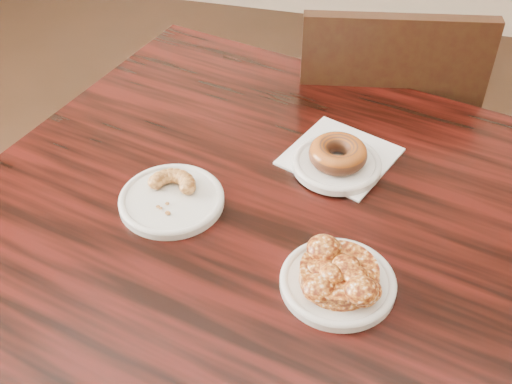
% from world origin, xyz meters
% --- Properties ---
extents(cafe_table, '(1.20, 1.20, 0.75)m').
position_xyz_m(cafe_table, '(-0.14, 0.28, 0.38)').
color(cafe_table, black).
rests_on(cafe_table, floor).
extents(chair_far, '(0.48, 0.48, 0.90)m').
position_xyz_m(chair_far, '(-0.00, 0.91, 0.45)').
color(chair_far, black).
rests_on(chair_far, floor).
extents(napkin, '(0.22, 0.22, 0.00)m').
position_xyz_m(napkin, '(-0.04, 0.48, 0.75)').
color(napkin, white).
rests_on(napkin, cafe_table).
extents(plate_donut, '(0.15, 0.15, 0.01)m').
position_xyz_m(plate_donut, '(-0.04, 0.44, 0.76)').
color(plate_donut, white).
rests_on(plate_donut, napkin).
extents(plate_cruller, '(0.17, 0.17, 0.01)m').
position_xyz_m(plate_cruller, '(-0.29, 0.29, 0.76)').
color(plate_cruller, silver).
rests_on(plate_cruller, cafe_table).
extents(plate_fritter, '(0.17, 0.17, 0.01)m').
position_xyz_m(plate_fritter, '(-0.00, 0.19, 0.76)').
color(plate_fritter, silver).
rests_on(plate_fritter, cafe_table).
extents(glazed_donut, '(0.10, 0.10, 0.04)m').
position_xyz_m(glazed_donut, '(-0.04, 0.44, 0.78)').
color(glazed_donut, '#933F15').
rests_on(glazed_donut, plate_donut).
extents(apple_fritter, '(0.16, 0.16, 0.04)m').
position_xyz_m(apple_fritter, '(-0.00, 0.19, 0.78)').
color(apple_fritter, '#461407').
rests_on(apple_fritter, plate_fritter).
extents(cruller_fragment, '(0.09, 0.09, 0.02)m').
position_xyz_m(cruller_fragment, '(-0.29, 0.29, 0.77)').
color(cruller_fragment, brown).
rests_on(cruller_fragment, plate_cruller).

